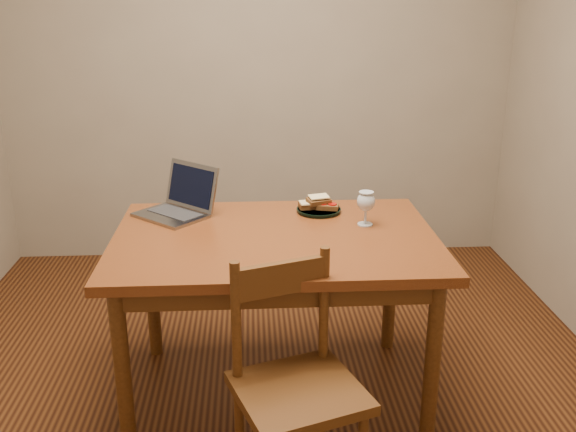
{
  "coord_description": "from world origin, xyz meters",
  "views": [
    {
      "loc": [
        -0.05,
        -2.45,
        1.66
      ],
      "look_at": [
        0.1,
        0.02,
        0.8
      ],
      "focal_mm": 40.0,
      "sensor_mm": 36.0,
      "label": 1
    }
  ],
  "objects": [
    {
      "name": "laptop",
      "position": [
        -0.36,
        0.25,
        0.8
      ],
      "size": [
        0.4,
        0.4,
        0.21
      ],
      "rotation": [
        0.0,
        0.0,
        -0.74
      ],
      "color": "slate",
      "rests_on": "table"
    },
    {
      "name": "chair",
      "position": [
        0.09,
        -0.62,
        0.46
      ],
      "size": [
        0.5,
        0.49,
        0.43
      ],
      "rotation": [
        0.0,
        0.0,
        0.34
      ],
      "color": "#3F230D",
      "rests_on": "floor"
    },
    {
      "name": "floor",
      "position": [
        0.0,
        0.0,
        -0.01
      ],
      "size": [
        3.2,
        3.2,
        0.02
      ],
      "primitive_type": "cube",
      "color": "black",
      "rests_on": "ground"
    },
    {
      "name": "sandwich_top",
      "position": [
        0.25,
        0.24,
        0.8
      ],
      "size": [
        0.12,
        0.09,
        0.03
      ],
      "primitive_type": null,
      "rotation": [
        0.0,
        0.0,
        0.35
      ],
      "color": "#381E0C",
      "rests_on": "plate"
    },
    {
      "name": "sandwich_tomato",
      "position": [
        0.28,
        0.23,
        0.77
      ],
      "size": [
        0.11,
        0.08,
        0.03
      ],
      "primitive_type": null,
      "rotation": [
        0.0,
        0.0,
        -0.22
      ],
      "color": "#381E0C",
      "rests_on": "plate"
    },
    {
      "name": "front_wall",
      "position": [
        0.0,
        -1.61,
        1.3
      ],
      "size": [
        3.2,
        0.02,
        2.6
      ],
      "primitive_type": "cube",
      "color": "gray",
      "rests_on": "floor"
    },
    {
      "name": "table",
      "position": [
        0.04,
        -0.04,
        0.65
      ],
      "size": [
        1.3,
        0.9,
        0.74
      ],
      "color": "#51220D",
      "rests_on": "floor"
    },
    {
      "name": "plate",
      "position": [
        0.25,
        0.24,
        0.75
      ],
      "size": [
        0.2,
        0.2,
        0.02
      ],
      "primitive_type": "cylinder",
      "color": "black",
      "rests_on": "table"
    },
    {
      "name": "sandwich_cheese",
      "position": [
        0.21,
        0.25,
        0.77
      ],
      "size": [
        0.11,
        0.07,
        0.03
      ],
      "primitive_type": null,
      "rotation": [
        0.0,
        0.0,
        0.11
      ],
      "color": "#381E0C",
      "rests_on": "plate"
    },
    {
      "name": "milk_glass",
      "position": [
        0.42,
        0.06,
        0.81
      ],
      "size": [
        0.08,
        0.08,
        0.15
      ],
      "primitive_type": null,
      "color": "white",
      "rests_on": "table"
    },
    {
      "name": "back_wall",
      "position": [
        0.0,
        1.61,
        1.3
      ],
      "size": [
        3.2,
        0.02,
        2.6
      ],
      "primitive_type": "cube",
      "color": "gray",
      "rests_on": "floor"
    }
  ]
}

